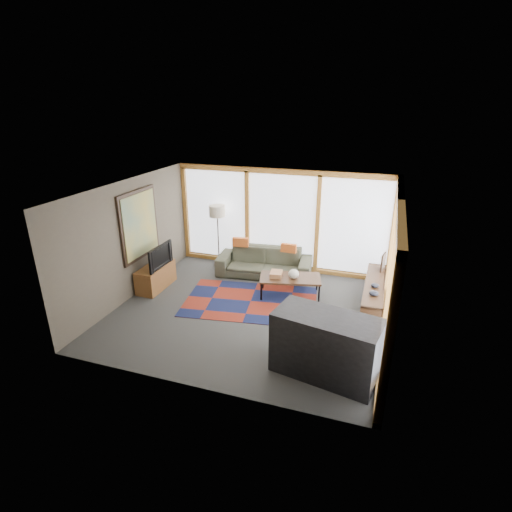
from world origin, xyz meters
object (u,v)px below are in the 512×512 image
(sofa, at_px, (264,262))
(tv_console, at_px, (156,277))
(coffee_table, at_px, (290,286))
(bookshelf, at_px, (373,295))
(television, at_px, (157,256))
(bar_counter, at_px, (326,346))
(floor_lamp, at_px, (218,236))

(sofa, bearing_deg, tv_console, -151.96)
(coffee_table, height_order, bookshelf, bookshelf)
(bookshelf, distance_m, television, 4.87)
(television, distance_m, bar_counter, 4.60)
(television, height_order, bar_counter, television)
(tv_console, bearing_deg, sofa, 34.24)
(tv_console, bearing_deg, coffee_table, 11.10)
(coffee_table, distance_m, television, 3.11)
(television, bearing_deg, coffee_table, -77.63)
(bar_counter, bearing_deg, sofa, 132.87)
(floor_lamp, height_order, bookshelf, floor_lamp)
(bar_counter, bearing_deg, television, 166.98)
(sofa, bearing_deg, bookshelf, -23.91)
(floor_lamp, distance_m, bookshelf, 4.21)
(coffee_table, distance_m, bookshelf, 1.82)
(television, bearing_deg, sofa, -53.61)
(coffee_table, bearing_deg, bar_counter, -64.49)
(tv_console, bearing_deg, television, -5.14)
(sofa, relative_size, tv_console, 2.12)
(sofa, height_order, coffee_table, sofa)
(sofa, xyz_separation_m, tv_console, (-2.20, -1.50, -0.07))
(floor_lamp, distance_m, coffee_table, 2.55)
(sofa, xyz_separation_m, bar_counter, (2.09, -3.40, 0.18))
(bar_counter, bearing_deg, tv_console, 167.37)
(television, bearing_deg, floor_lamp, -23.33)
(floor_lamp, bearing_deg, bar_counter, -46.60)
(sofa, height_order, tv_console, sofa)
(tv_console, distance_m, television, 0.55)
(tv_console, xyz_separation_m, television, (0.10, -0.01, 0.54))
(tv_console, bearing_deg, bar_counter, -23.97)
(sofa, xyz_separation_m, bookshelf, (2.70, -0.86, -0.06))
(sofa, height_order, bookshelf, sofa)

